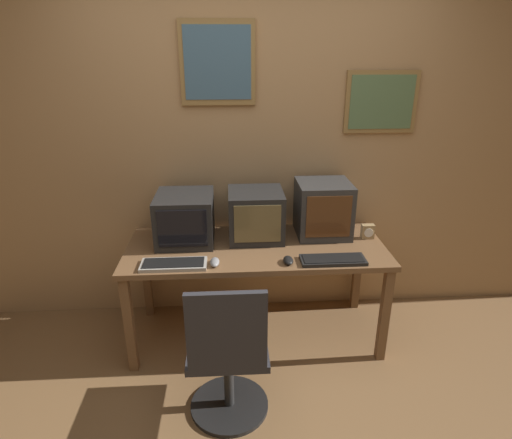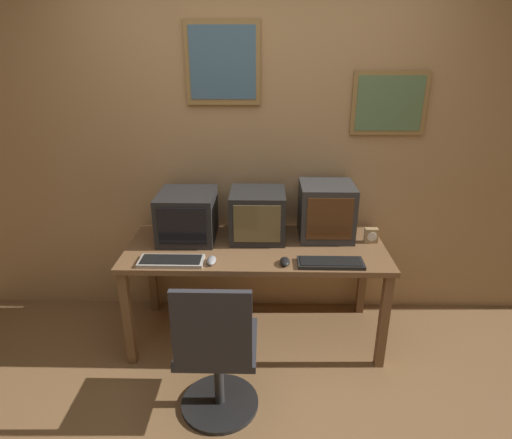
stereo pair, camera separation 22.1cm
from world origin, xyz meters
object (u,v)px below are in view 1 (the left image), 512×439
at_px(desk_clock, 368,231).
at_px(office_chair, 228,360).
at_px(monitor_right, 323,209).
at_px(mouse_near_keyboard, 215,262).
at_px(monitor_left, 185,218).
at_px(keyboard_side, 333,260).
at_px(mouse_far_corner, 288,260).
at_px(keyboard_main, 174,264).
at_px(monitor_center, 256,215).

height_order(desk_clock, office_chair, office_chair).
height_order(monitor_right, mouse_near_keyboard, monitor_right).
height_order(monitor_left, keyboard_side, monitor_left).
bearing_deg(keyboard_side, mouse_near_keyboard, 179.67).
distance_m(mouse_near_keyboard, mouse_far_corner, 0.45).
relative_size(mouse_far_corner, office_chair, 0.12).
bearing_deg(mouse_far_corner, mouse_near_keyboard, 179.23).
xyz_separation_m(keyboard_main, keyboard_side, (0.99, -0.00, 0.00)).
xyz_separation_m(monitor_left, mouse_near_keyboard, (0.21, -0.38, -0.15)).
xyz_separation_m(monitor_right, mouse_far_corner, (-0.30, -0.44, -0.17)).
height_order(monitor_right, desk_clock, monitor_right).
xyz_separation_m(monitor_left, monitor_center, (0.48, 0.02, 0.00)).
relative_size(keyboard_main, mouse_far_corner, 3.71).
bearing_deg(keyboard_main, mouse_near_keyboard, 0.25).
relative_size(monitor_left, keyboard_main, 1.05).
bearing_deg(monitor_right, mouse_near_keyboard, -150.11).
xyz_separation_m(monitor_center, keyboard_main, (-0.53, -0.40, -0.16)).
height_order(keyboard_main, desk_clock, desk_clock).
xyz_separation_m(monitor_center, desk_clock, (0.78, -0.07, -0.12)).
distance_m(monitor_left, monitor_center, 0.49).
height_order(keyboard_main, keyboard_side, same).
xyz_separation_m(monitor_center, mouse_far_corner, (0.18, -0.41, -0.15)).
bearing_deg(monitor_left, keyboard_main, -96.50).
relative_size(monitor_right, keyboard_side, 0.94).
distance_m(mouse_far_corner, office_chair, 0.70).
height_order(keyboard_main, mouse_far_corner, mouse_far_corner).
height_order(monitor_center, monitor_right, monitor_right).
xyz_separation_m(keyboard_side, office_chair, (-0.66, -0.48, -0.34)).
xyz_separation_m(monitor_center, monitor_right, (0.48, 0.03, 0.02)).
relative_size(monitor_left, monitor_right, 1.10).
bearing_deg(office_chair, mouse_near_keyboard, 98.52).
distance_m(monitor_left, office_chair, 1.03).
bearing_deg(monitor_left, desk_clock, -2.31).
relative_size(monitor_right, keyboard_main, 0.95).
distance_m(monitor_center, monitor_right, 0.48).
xyz_separation_m(keyboard_main, mouse_near_keyboard, (0.25, 0.00, 0.01)).
relative_size(keyboard_side, mouse_near_keyboard, 3.48).
bearing_deg(monitor_right, monitor_left, -177.01).
bearing_deg(mouse_near_keyboard, mouse_far_corner, -0.77).
bearing_deg(mouse_far_corner, monitor_center, 113.28).
relative_size(monitor_right, mouse_near_keyboard, 3.27).
distance_m(monitor_center, office_chair, 1.04).
bearing_deg(monitor_center, office_chair, -103.16).
bearing_deg(mouse_far_corner, keyboard_side, 0.36).
bearing_deg(monitor_left, mouse_far_corner, -30.57).
bearing_deg(keyboard_main, monitor_center, 37.39).
xyz_separation_m(mouse_near_keyboard, mouse_far_corner, (0.45, -0.01, 0.00)).
relative_size(desk_clock, office_chair, 0.11).
xyz_separation_m(keyboard_side, desk_clock, (0.32, 0.34, 0.04)).
distance_m(keyboard_main, office_chair, 0.67).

